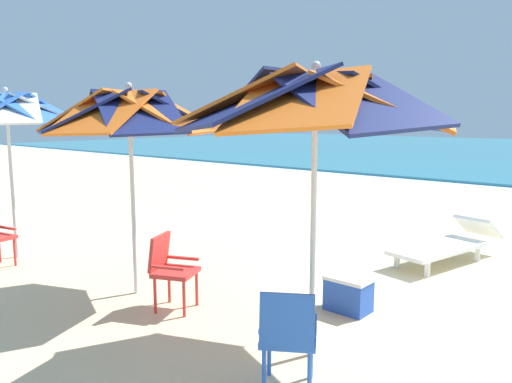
{
  "coord_description": "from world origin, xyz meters",
  "views": [
    {
      "loc": [
        1.65,
        -5.73,
        2.18
      ],
      "look_at": [
        -3.5,
        0.19,
        1.0
      ],
      "focal_mm": 34.74,
      "sensor_mm": 36.0,
      "label": 1
    }
  ],
  "objects_px": {
    "beach_umbrella_2": "(7,110)",
    "sun_lounger_1": "(447,244)",
    "plastic_chair_1": "(170,267)",
    "plastic_chair_0": "(288,333)",
    "cooler_box": "(348,294)",
    "beach_umbrella_1": "(130,114)",
    "beach_umbrella_0": "(315,103)"
  },
  "relations": [
    {
      "from": "beach_umbrella_0",
      "to": "beach_umbrella_2",
      "type": "xyz_separation_m",
      "value": [
        -5.34,
        -0.35,
        -0.02
      ]
    },
    {
      "from": "plastic_chair_1",
      "to": "sun_lounger_1",
      "type": "xyz_separation_m",
      "value": [
        1.7,
        3.94,
        -0.22
      ]
    },
    {
      "from": "beach_umbrella_1",
      "to": "sun_lounger_1",
      "type": "xyz_separation_m",
      "value": [
        2.43,
        3.89,
        -1.93
      ]
    },
    {
      "from": "beach_umbrella_2",
      "to": "cooler_box",
      "type": "distance_m",
      "value": 5.67
    },
    {
      "from": "beach_umbrella_0",
      "to": "beach_umbrella_1",
      "type": "height_order",
      "value": "beach_umbrella_0"
    },
    {
      "from": "sun_lounger_1",
      "to": "beach_umbrella_1",
      "type": "bearing_deg",
      "value": -121.99
    },
    {
      "from": "beach_umbrella_0",
      "to": "beach_umbrella_2",
      "type": "relative_size",
      "value": 1.01
    },
    {
      "from": "plastic_chair_0",
      "to": "cooler_box",
      "type": "distance_m",
      "value": 1.89
    },
    {
      "from": "beach_umbrella_0",
      "to": "sun_lounger_1",
      "type": "relative_size",
      "value": 1.19
    },
    {
      "from": "beach_umbrella_2",
      "to": "cooler_box",
      "type": "relative_size",
      "value": 5.26
    },
    {
      "from": "beach_umbrella_0",
      "to": "beach_umbrella_2",
      "type": "bearing_deg",
      "value": -176.2
    },
    {
      "from": "beach_umbrella_0",
      "to": "plastic_chair_0",
      "type": "relative_size",
      "value": 3.06
    },
    {
      "from": "beach_umbrella_1",
      "to": "beach_umbrella_2",
      "type": "xyz_separation_m",
      "value": [
        -2.76,
        -0.27,
        0.07
      ]
    },
    {
      "from": "plastic_chair_0",
      "to": "beach_umbrella_1",
      "type": "xyz_separation_m",
      "value": [
        -2.81,
        0.56,
        1.72
      ]
    },
    {
      "from": "beach_umbrella_0",
      "to": "beach_umbrella_1",
      "type": "relative_size",
      "value": 1.03
    },
    {
      "from": "beach_umbrella_1",
      "to": "cooler_box",
      "type": "bearing_deg",
      "value": 28.29
    },
    {
      "from": "beach_umbrella_0",
      "to": "beach_umbrella_2",
      "type": "distance_m",
      "value": 5.36
    },
    {
      "from": "plastic_chair_0",
      "to": "cooler_box",
      "type": "bearing_deg",
      "value": 105.78
    },
    {
      "from": "beach_umbrella_2",
      "to": "beach_umbrella_1",
      "type": "bearing_deg",
      "value": 5.57
    },
    {
      "from": "beach_umbrella_1",
      "to": "cooler_box",
      "type": "height_order",
      "value": "beach_umbrella_1"
    },
    {
      "from": "beach_umbrella_2",
      "to": "sun_lounger_1",
      "type": "distance_m",
      "value": 6.95
    },
    {
      "from": "beach_umbrella_1",
      "to": "cooler_box",
      "type": "xyz_separation_m",
      "value": [
        2.3,
        1.24,
        -2.01
      ]
    },
    {
      "from": "beach_umbrella_0",
      "to": "beach_umbrella_1",
      "type": "bearing_deg",
      "value": -178.1
    },
    {
      "from": "beach_umbrella_1",
      "to": "cooler_box",
      "type": "distance_m",
      "value": 3.3
    },
    {
      "from": "cooler_box",
      "to": "plastic_chair_1",
      "type": "bearing_deg",
      "value": -140.83
    },
    {
      "from": "plastic_chair_1",
      "to": "beach_umbrella_0",
      "type": "bearing_deg",
      "value": 3.91
    },
    {
      "from": "beach_umbrella_0",
      "to": "plastic_chair_1",
      "type": "relative_size",
      "value": 3.06
    },
    {
      "from": "plastic_chair_0",
      "to": "beach_umbrella_1",
      "type": "distance_m",
      "value": 3.34
    },
    {
      "from": "beach_umbrella_0",
      "to": "cooler_box",
      "type": "height_order",
      "value": "beach_umbrella_0"
    },
    {
      "from": "cooler_box",
      "to": "beach_umbrella_0",
      "type": "bearing_deg",
      "value": -75.93
    },
    {
      "from": "beach_umbrella_0",
      "to": "cooler_box",
      "type": "xyz_separation_m",
      "value": [
        -0.29,
        1.15,
        -2.09
      ]
    },
    {
      "from": "beach_umbrella_2",
      "to": "sun_lounger_1",
      "type": "bearing_deg",
      "value": 38.74
    }
  ]
}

